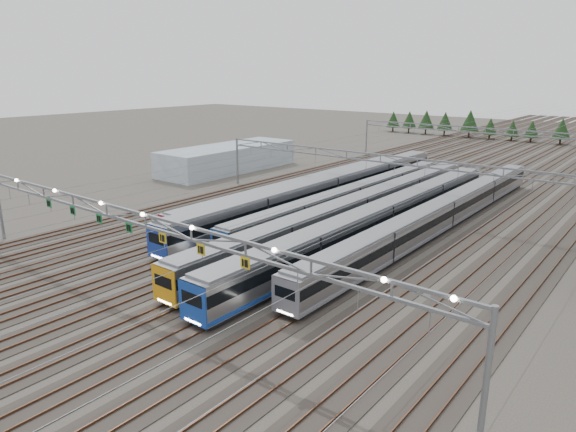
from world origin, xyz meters
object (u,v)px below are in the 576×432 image
Objects in this scene: west_shed at (229,158)px; gantry_mid at (380,165)px; train_b at (329,190)px; train_a at (307,188)px; train_f at (443,213)px; train_d at (357,210)px; gantry_far at (485,135)px; gantry_near at (144,223)px; train_c at (352,198)px; train_e at (381,219)px.

gantry_mid is at bearing -11.81° from west_shed.
train_b is 1.11× the size of gantry_mid.
gantry_mid is at bearing 10.77° from train_a.
train_f reaches higher than train_a.
train_d reaches higher than train_f.
train_a is 4.57m from train_b.
gantry_mid and gantry_far have the same top height.
gantry_far is at bearing 102.90° from train_f.
train_f is 38.08m from gantry_near.
train_a is 15.53m from train_d.
west_shed is at bearing 168.19° from gantry_mid.
train_f is 50.78m from west_shed.
gantry_far is at bearing 92.35° from train_d.
gantry_mid is at bearing 58.12° from train_c.
gantry_near is at bearing -51.66° from west_shed.
train_c is 0.88× the size of train_e.
gantry_far is 1.88× the size of west_shed.
train_a is at bearing -169.23° from gantry_mid.
train_d is at bearing -87.65° from gantry_far.
train_b is at bearing -18.95° from west_shed.
train_c is at bearing 125.99° from train_d.
train_d is 10.92m from gantry_mid.
train_c is 36.93m from gantry_near.
train_e is 1.05× the size of gantry_far.
train_b is at bearing 100.18° from gantry_near.
west_shed is at bearing -135.79° from gantry_far.
train_d is at bearing -29.62° from train_a.
train_f is at bearing 32.40° from train_d.
train_d is at bearing -23.79° from west_shed.
gantry_near is at bearing -79.82° from train_b.
train_a is at bearing 106.43° from gantry_near.
train_a is at bearing -20.64° from west_shed.
train_c is 0.93× the size of gantry_near.
train_f is at bearing 59.45° from train_e.
west_shed reaches higher than train_f.
train_a is 0.86× the size of train_f.
train_e is 0.94× the size of train_f.
gantry_mid reaches higher than train_d.
gantry_near reaches higher than train_b.
train_d is 30.79m from gantry_near.
gantry_far is at bearing 90.00° from gantry_mid.
train_a is at bearing -103.42° from gantry_far.
gantry_mid reaches higher than train_a.
train_e is 1.05× the size of gantry_mid.
train_f is at bearing -2.05° from train_c.
train_e is at bearing -23.04° from train_d.
gantry_far reaches higher than train_f.
train_c is 12.12m from train_e.
train_c reaches higher than train_a.
train_f is 2.11× the size of west_shed.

